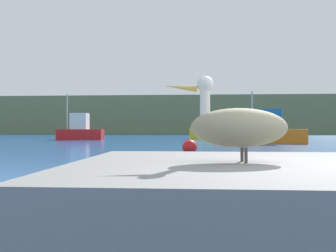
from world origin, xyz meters
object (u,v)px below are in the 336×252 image
at_px(pelican, 237,126).
at_px(fishing_boat_red, 80,130).
at_px(fishing_boat_orange, 272,132).
at_px(fishing_boat_yellow, 218,129).
at_px(mooring_buoy, 190,147).

distance_m(pelican, fishing_boat_red, 34.77).
bearing_deg(fishing_boat_orange, fishing_boat_red, -8.17).
bearing_deg(fishing_boat_red, fishing_boat_yellow, -166.68).
bearing_deg(mooring_buoy, fishing_boat_orange, 63.24).
relative_size(pelican, fishing_boat_red, 0.25).
bearing_deg(fishing_boat_red, pelican, 109.93).
bearing_deg(fishing_boat_yellow, mooring_buoy, 87.80).
xyz_separation_m(fishing_boat_orange, mooring_buoy, (-6.22, -12.33, -0.58)).
distance_m(fishing_boat_red, fishing_boat_yellow, 14.54).
height_order(fishing_boat_red, fishing_boat_yellow, fishing_boat_yellow).
distance_m(fishing_boat_orange, fishing_boat_yellow, 11.53).
height_order(fishing_boat_yellow, mooring_buoy, fishing_boat_yellow).
relative_size(fishing_boat_red, fishing_boat_yellow, 0.82).
height_order(fishing_boat_orange, fishing_boat_red, fishing_boat_red).
height_order(fishing_boat_red, mooring_buoy, fishing_boat_red).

